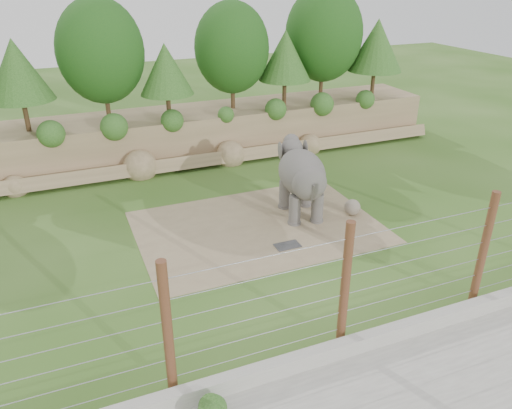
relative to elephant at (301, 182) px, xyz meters
name	(u,v)px	position (x,y,z in m)	size (l,w,h in m)	color
ground	(277,265)	(-2.69, -3.39, -1.54)	(90.00, 90.00, 0.00)	#2F5D17
back_embankment	(192,87)	(-2.10, 9.28, 2.42)	(30.00, 5.52, 8.77)	olive
dirt_patch	(258,227)	(-2.19, -0.39, -1.53)	(10.00, 7.00, 0.02)	#937D5E
drain_grate	(287,245)	(-1.72, -2.31, -1.51)	(1.00, 0.60, 0.03)	#262628
elephant	(301,182)	(0.00, 0.00, 0.00)	(1.64, 3.82, 3.09)	#57524D
stone_ball	(352,207)	(2.10, -0.92, -1.17)	(0.71, 0.71, 0.71)	gray
retaining_wall	(350,346)	(-2.69, -8.39, -1.29)	(26.00, 0.35, 0.50)	#A29F97
walkway	(391,404)	(-2.69, -10.39, -1.54)	(26.00, 4.00, 0.01)	#A29F97
barrier_fence	(345,285)	(-2.69, -7.89, 0.46)	(20.26, 0.26, 4.00)	#56351E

